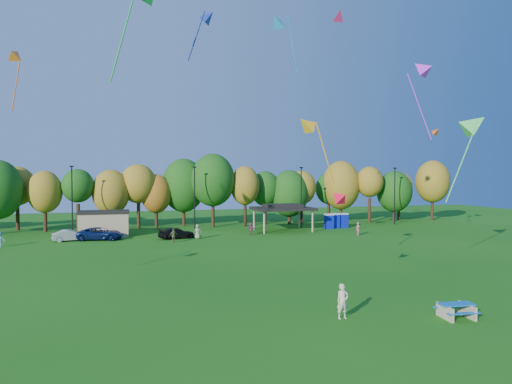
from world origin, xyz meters
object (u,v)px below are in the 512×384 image
object	(u,v)px
car_b	(70,235)
car_c	(100,234)
porta_potties	(336,221)
picnic_table	(456,310)
kite_flyer	(343,301)
car_d	(177,233)

from	to	relation	value
car_b	car_c	xyz separation A→B (m)	(3.33, 0.11, 0.09)
porta_potties	picnic_table	bearing A→B (deg)	-107.46
kite_flyer	car_d	world-z (taller)	kite_flyer
porta_potties	car_c	world-z (taller)	porta_potties
picnic_table	car_d	size ratio (longest dim) A/B	0.44
kite_flyer	picnic_table	bearing A→B (deg)	-17.07
kite_flyer	porta_potties	bearing A→B (deg)	62.99
car_b	picnic_table	bearing A→B (deg)	-158.16
kite_flyer	car_b	bearing A→B (deg)	114.72
picnic_table	car_b	xyz separation A→B (m)	(-23.49, 37.42, 0.20)
porta_potties	car_d	size ratio (longest dim) A/B	0.83
porta_potties	picnic_table	xyz separation A→B (m)	(-12.89, -41.00, -0.63)
car_c	car_d	distance (m)	9.15
picnic_table	car_b	bearing A→B (deg)	127.87
car_d	porta_potties	bearing A→B (deg)	-90.41
porta_potties	car_b	bearing A→B (deg)	-174.38
porta_potties	kite_flyer	size ratio (longest dim) A/B	1.98
picnic_table	car_c	xyz separation A→B (m)	(-20.16, 37.53, 0.29)
kite_flyer	car_c	world-z (taller)	kite_flyer
kite_flyer	car_c	bearing A→B (deg)	110.21
porta_potties	car_c	xyz separation A→B (m)	(-33.05, -3.47, -0.34)
kite_flyer	car_d	size ratio (longest dim) A/B	0.42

